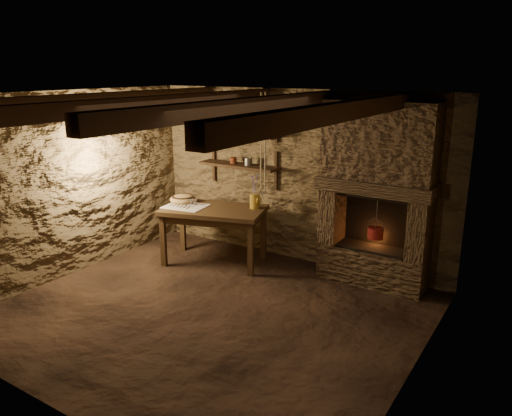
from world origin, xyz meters
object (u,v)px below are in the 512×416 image
Objects in this scene: wooden_bowl at (183,199)px; iron_stockpot at (250,128)px; work_table at (214,233)px; stoneware_jug at (255,194)px; red_pot at (376,232)px.

iron_stockpot reaches higher than wooden_bowl.
wooden_bowl reaches higher than work_table.
stoneware_jug is 1.10m from wooden_bowl.
work_table is 2.22m from red_pot.
stoneware_jug is 1.26× the size of wooden_bowl.
iron_stockpot is at bearing 52.59° from work_table.
work_table is 0.81m from stoneware_jug.
wooden_bowl is 1.41m from iron_stockpot.
iron_stockpot reaches higher than red_pot.
red_pot is at bearing -4.49° from work_table.
stoneware_jug is (0.49, 0.29, 0.57)m from work_table.
wooden_bowl is (-0.57, 0.01, 0.41)m from work_table.
iron_stockpot is at bearing 114.72° from stoneware_jug.
work_table is 7.13× the size of iron_stockpot.
iron_stockpot is (-0.27, 0.30, 0.85)m from stoneware_jug.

